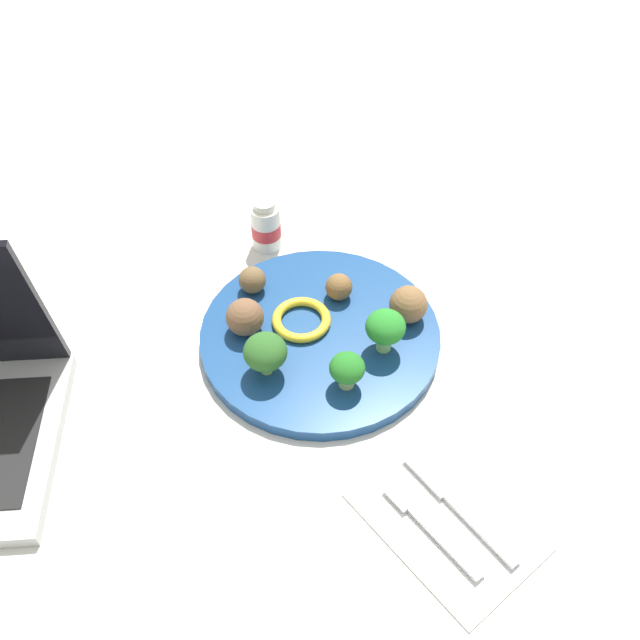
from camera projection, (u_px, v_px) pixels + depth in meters
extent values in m
plane|color=silver|center=(320.00, 340.00, 0.83)|extent=(4.00, 4.00, 0.00)
cylinder|color=navy|center=(320.00, 336.00, 0.83)|extent=(0.28, 0.28, 0.02)
cylinder|color=#A7C575|center=(347.00, 380.00, 0.76)|extent=(0.02, 0.02, 0.01)
ellipsoid|color=#267525|center=(347.00, 368.00, 0.75)|extent=(0.04, 0.04, 0.03)
cylinder|color=#8FC974|center=(384.00, 342.00, 0.80)|extent=(0.02, 0.02, 0.02)
ellipsoid|color=#288429|center=(386.00, 327.00, 0.78)|extent=(0.05, 0.05, 0.04)
cylinder|color=#91CB6C|center=(267.00, 367.00, 0.78)|extent=(0.01, 0.01, 0.02)
ellipsoid|color=#2E6226|center=(265.00, 352.00, 0.76)|extent=(0.05, 0.05, 0.04)
sphere|color=brown|center=(408.00, 304.00, 0.82)|extent=(0.04, 0.04, 0.04)
sphere|color=brown|center=(339.00, 287.00, 0.85)|extent=(0.03, 0.03, 0.03)
sphere|color=brown|center=(245.00, 317.00, 0.81)|extent=(0.04, 0.04, 0.04)
sphere|color=brown|center=(252.00, 280.00, 0.85)|extent=(0.03, 0.03, 0.03)
torus|color=yellow|center=(301.00, 320.00, 0.83)|extent=(0.09, 0.09, 0.01)
cube|color=white|center=(446.00, 520.00, 0.68)|extent=(0.18, 0.13, 0.01)
cube|color=silver|center=(445.00, 541.00, 0.66)|extent=(0.09, 0.02, 0.01)
cube|color=silver|center=(401.00, 495.00, 0.69)|extent=(0.03, 0.02, 0.01)
cube|color=silver|center=(481.00, 528.00, 0.67)|extent=(0.09, 0.02, 0.01)
cube|color=silver|center=(428.00, 474.00, 0.71)|extent=(0.06, 0.02, 0.01)
cylinder|color=white|center=(266.00, 227.00, 0.92)|extent=(0.04, 0.04, 0.06)
cylinder|color=red|center=(266.00, 229.00, 0.93)|extent=(0.04, 0.04, 0.02)
cylinder|color=silver|center=(264.00, 205.00, 0.90)|extent=(0.03, 0.03, 0.01)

